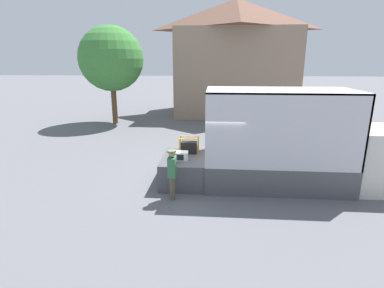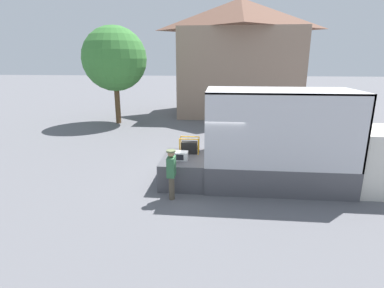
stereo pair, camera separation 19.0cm
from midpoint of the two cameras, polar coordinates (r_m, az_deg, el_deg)
name	(u,v)px [view 1 (the left image)]	position (r m, az deg, el deg)	size (l,w,h in m)	color
ground_plane	(206,182)	(11.15, 2.11, -7.21)	(160.00, 160.00, 0.00)	slate
box_truck	(320,160)	(11.40, 22.80, -2.91)	(7.12, 2.33, 3.39)	silver
tailgate_deck	(184,169)	(11.03, -1.97, -4.82)	(1.58, 2.22, 0.95)	#4C4C51
microwave	(181,156)	(10.52, -2.56, -2.27)	(0.46, 0.38, 0.30)	white
portable_generator	(189,147)	(11.25, -0.97, -0.61)	(0.73, 0.42, 0.61)	black
worker_person	(172,170)	(9.45, -4.39, -4.95)	(0.30, 0.44, 1.65)	brown
house_backdrop	(235,57)	(25.62, 7.96, 16.07)	(9.71, 7.35, 9.02)	gray
street_tree	(111,59)	(21.72, -15.40, 15.36)	(4.33, 4.33, 6.61)	brown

